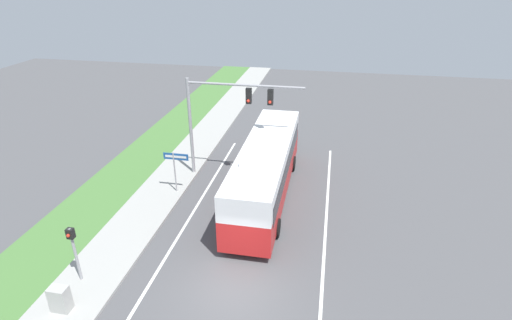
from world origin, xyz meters
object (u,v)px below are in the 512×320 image
signal_gantry (224,109)px  utility_cabinet (60,299)px  street_sign (175,164)px  pedestrian_signal (73,246)px  bus (266,167)px

signal_gantry → utility_cabinet: (-3.38, -12.05, -3.88)m
street_sign → pedestrian_signal: bearing=-99.8°
pedestrian_signal → street_sign: (1.35, 7.84, 0.02)m
pedestrian_signal → utility_cabinet: 2.07m
pedestrian_signal → utility_cabinet: pedestrian_signal is taller
signal_gantry → street_sign: 4.34m
bus → signal_gantry: signal_gantry is taller
pedestrian_signal → signal_gantry: bearing=70.6°
pedestrian_signal → street_sign: size_ratio=1.03×
signal_gantry → street_sign: (-2.30, -2.55, -2.66)m
bus → signal_gantry: bearing=145.7°
signal_gantry → pedestrian_signal: 11.33m
utility_cabinet → signal_gantry: bearing=74.3°
bus → pedestrian_signal: (-6.55, -8.40, -0.08)m
signal_gantry → street_sign: size_ratio=2.66×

